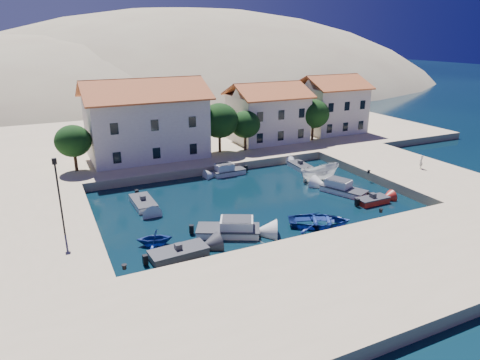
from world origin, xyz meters
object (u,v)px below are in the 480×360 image
building_mid (267,111)px  pedestrian (421,162)px  building_left (145,117)px  rowboat_south (319,225)px  building_right (331,103)px  cabin_cruiser_south (228,229)px  lamppost (58,190)px  cabin_cruiser_east (344,189)px  boat_east (319,180)px

building_mid → pedestrian: building_mid is taller
building_left → pedestrian: 33.66m
pedestrian → rowboat_south: bearing=-6.1°
building_mid → building_right: 12.04m
building_left → building_mid: (18.00, 1.00, -0.71)m
pedestrian → cabin_cruiser_south: bearing=-15.1°
building_left → pedestrian: bearing=-35.1°
building_left → rowboat_south: building_left is taller
building_left → cabin_cruiser_south: 24.18m
building_mid → pedestrian: size_ratio=6.59×
building_mid → lamppost: size_ratio=1.69×
building_right → rowboat_south: bearing=-127.7°
building_mid → cabin_cruiser_east: bearing=-96.2°
lamppost → rowboat_south: (20.33, -5.34, -4.75)m
cabin_cruiser_east → boat_east: bearing=-26.7°
building_left → building_mid: bearing=3.2°
cabin_cruiser_south → pedestrian: bearing=36.0°
lamppost → cabin_cruiser_east: 27.58m
lamppost → pedestrian: (38.83, 0.79, -2.96)m
cabin_cruiser_east → building_right: bearing=-56.6°
cabin_cruiser_south → boat_east: (15.10, 8.32, -0.48)m
cabin_cruiser_east → cabin_cruiser_south: bearing=80.2°
building_mid → cabin_cruiser_east: size_ratio=2.03×
building_mid → lamppost: bearing=-144.6°
rowboat_south → building_left: bearing=45.4°
building_mid → cabin_cruiser_south: 30.28m
building_left → cabin_cruiser_east: 25.96m
boat_east → pedestrian: 12.14m
rowboat_south → pedestrian: (18.49, 6.13, 1.80)m
lamppost → pedestrian: lamppost is taller
building_left → pedestrian: size_ratio=9.22×
boat_east → building_right: bearing=-37.8°
cabin_cruiser_south → boat_east: size_ratio=1.14×
building_mid → building_right: building_right is taller
building_right → cabin_cruiser_east: building_right is taller
building_mid → cabin_cruiser_south: (-17.10, -24.54, -4.75)m
cabin_cruiser_south → pedestrian: pedestrian is taller
building_mid → cabin_cruiser_south: building_mid is taller
pedestrian → building_right: bearing=-121.6°
rowboat_south → boat_east: size_ratio=1.08×
building_left → cabin_cruiser_east: size_ratio=2.84×
rowboat_south → pedestrian: size_ratio=3.37×
lamppost → cabin_cruiser_south: lamppost is taller
building_right → cabin_cruiser_south: building_right is taller
building_left → cabin_cruiser_south: (0.90, -23.54, -5.46)m
cabin_cruiser_east → building_mid: bearing=-29.7°
cabin_cruiser_south → cabin_cruiser_east: same height
building_right → cabin_cruiser_east: bearing=-123.1°
lamppost → building_left: bearing=60.1°
boat_east → pedestrian: pedestrian is taller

